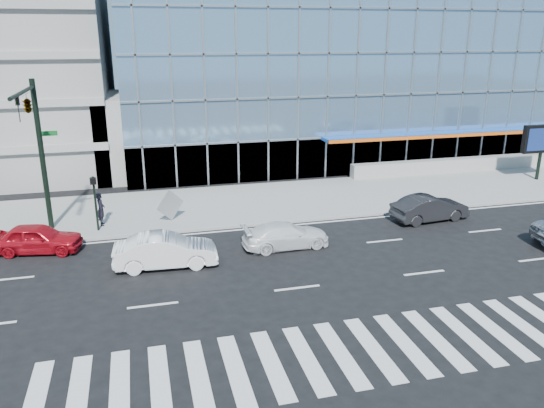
{
  "coord_description": "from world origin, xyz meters",
  "views": [
    {
      "loc": [
        -6.11,
        -23.39,
        10.29
      ],
      "look_at": [
        0.71,
        3.0,
        1.51
      ],
      "focal_mm": 35.0,
      "sensor_mm": 36.0,
      "label": 1
    }
  ],
  "objects_px": {
    "marquee_sign": "(543,140)",
    "pedestrian": "(101,209)",
    "white_sedan": "(166,251)",
    "dark_sedan": "(430,208)",
    "traffic_signal": "(32,122)",
    "white_suv": "(286,235)",
    "tilted_panel": "(170,205)",
    "ped_signal_post": "(95,195)",
    "red_sedan": "(37,238)"
  },
  "relations": [
    {
      "from": "ped_signal_post",
      "to": "tilted_panel",
      "type": "relative_size",
      "value": 2.31
    },
    {
      "from": "ped_signal_post",
      "to": "red_sedan",
      "type": "relative_size",
      "value": 0.71
    },
    {
      "from": "dark_sedan",
      "to": "red_sedan",
      "type": "bearing_deg",
      "value": 82.1
    },
    {
      "from": "white_suv",
      "to": "tilted_panel",
      "type": "relative_size",
      "value": 3.39
    },
    {
      "from": "marquee_sign",
      "to": "tilted_panel",
      "type": "bearing_deg",
      "value": -174.88
    },
    {
      "from": "white_suv",
      "to": "pedestrian",
      "type": "height_order",
      "value": "pedestrian"
    },
    {
      "from": "white_suv",
      "to": "dark_sedan",
      "type": "distance_m",
      "value": 9.29
    },
    {
      "from": "white_suv",
      "to": "pedestrian",
      "type": "xyz_separation_m",
      "value": [
        -9.11,
        5.29,
        0.44
      ]
    },
    {
      "from": "white_suv",
      "to": "tilted_panel",
      "type": "xyz_separation_m",
      "value": [
        -5.35,
        5.11,
        0.43
      ]
    },
    {
      "from": "traffic_signal",
      "to": "tilted_panel",
      "type": "height_order",
      "value": "traffic_signal"
    },
    {
      "from": "dark_sedan",
      "to": "tilted_panel",
      "type": "relative_size",
      "value": 3.46
    },
    {
      "from": "pedestrian",
      "to": "white_sedan",
      "type": "bearing_deg",
      "value": -155.98
    },
    {
      "from": "marquee_sign",
      "to": "pedestrian",
      "type": "height_order",
      "value": "marquee_sign"
    },
    {
      "from": "tilted_panel",
      "to": "traffic_signal",
      "type": "bearing_deg",
      "value": 157.96
    },
    {
      "from": "tilted_panel",
      "to": "white_suv",
      "type": "bearing_deg",
      "value": -74.94
    },
    {
      "from": "traffic_signal",
      "to": "marquee_sign",
      "type": "distance_m",
      "value": 33.32
    },
    {
      "from": "ped_signal_post",
      "to": "white_suv",
      "type": "height_order",
      "value": "ped_signal_post"
    },
    {
      "from": "white_suv",
      "to": "red_sedan",
      "type": "bearing_deg",
      "value": 76.53
    },
    {
      "from": "traffic_signal",
      "to": "marquee_sign",
      "type": "relative_size",
      "value": 2.0
    },
    {
      "from": "traffic_signal",
      "to": "white_suv",
      "type": "distance_m",
      "value": 13.63
    },
    {
      "from": "white_suv",
      "to": "pedestrian",
      "type": "bearing_deg",
      "value": 57.91
    },
    {
      "from": "ped_signal_post",
      "to": "white_sedan",
      "type": "bearing_deg",
      "value": -58.22
    },
    {
      "from": "tilted_panel",
      "to": "ped_signal_post",
      "type": "bearing_deg",
      "value": 158.4
    },
    {
      "from": "marquee_sign",
      "to": "dark_sedan",
      "type": "distance_m",
      "value": 13.58
    },
    {
      "from": "ped_signal_post",
      "to": "white_sedan",
      "type": "xyz_separation_m",
      "value": [
        3.28,
        -5.3,
        -1.37
      ]
    },
    {
      "from": "white_suv",
      "to": "red_sedan",
      "type": "xyz_separation_m",
      "value": [
        -12.0,
        2.44,
        0.08
      ]
    },
    {
      "from": "traffic_signal",
      "to": "ped_signal_post",
      "type": "distance_m",
      "value": 4.75
    },
    {
      "from": "white_suv",
      "to": "tilted_panel",
      "type": "bearing_deg",
      "value": 44.35
    },
    {
      "from": "marquee_sign",
      "to": "white_suv",
      "type": "xyz_separation_m",
      "value": [
        -21.22,
        -7.49,
        -2.43
      ]
    },
    {
      "from": "marquee_sign",
      "to": "tilted_panel",
      "type": "distance_m",
      "value": 26.75
    },
    {
      "from": "pedestrian",
      "to": "traffic_signal",
      "type": "bearing_deg",
      "value": 111.65
    },
    {
      "from": "white_suv",
      "to": "dark_sedan",
      "type": "relative_size",
      "value": 0.98
    },
    {
      "from": "ped_signal_post",
      "to": "white_sedan",
      "type": "height_order",
      "value": "ped_signal_post"
    },
    {
      "from": "white_sedan",
      "to": "dark_sedan",
      "type": "distance_m",
      "value": 15.34
    },
    {
      "from": "white_suv",
      "to": "dark_sedan",
      "type": "xyz_separation_m",
      "value": [
        9.11,
        1.81,
        0.1
      ]
    },
    {
      "from": "ped_signal_post",
      "to": "dark_sedan",
      "type": "xyz_separation_m",
      "value": [
        18.39,
        -2.64,
        -1.4
      ]
    },
    {
      "from": "marquee_sign",
      "to": "tilted_panel",
      "type": "height_order",
      "value": "marquee_sign"
    },
    {
      "from": "ped_signal_post",
      "to": "tilted_panel",
      "type": "height_order",
      "value": "ped_signal_post"
    },
    {
      "from": "dark_sedan",
      "to": "pedestrian",
      "type": "bearing_deg",
      "value": 73.02
    },
    {
      "from": "red_sedan",
      "to": "tilted_panel",
      "type": "relative_size",
      "value": 3.24
    },
    {
      "from": "traffic_signal",
      "to": "red_sedan",
      "type": "bearing_deg",
      "value": -97.73
    },
    {
      "from": "traffic_signal",
      "to": "tilted_panel",
      "type": "distance_m",
      "value": 8.27
    },
    {
      "from": "white_sedan",
      "to": "tilted_panel",
      "type": "xyz_separation_m",
      "value": [
        0.65,
        5.97,
        0.29
      ]
    },
    {
      "from": "white_suv",
      "to": "white_sedan",
      "type": "bearing_deg",
      "value": 96.14
    },
    {
      "from": "traffic_signal",
      "to": "dark_sedan",
      "type": "height_order",
      "value": "traffic_signal"
    },
    {
      "from": "ped_signal_post",
      "to": "dark_sedan",
      "type": "relative_size",
      "value": 0.67
    },
    {
      "from": "dark_sedan",
      "to": "red_sedan",
      "type": "height_order",
      "value": "dark_sedan"
    },
    {
      "from": "marquee_sign",
      "to": "red_sedan",
      "type": "distance_m",
      "value": 33.68
    },
    {
      "from": "white_sedan",
      "to": "dark_sedan",
      "type": "bearing_deg",
      "value": -76.72
    },
    {
      "from": "ped_signal_post",
      "to": "white_suv",
      "type": "bearing_deg",
      "value": -25.58
    }
  ]
}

